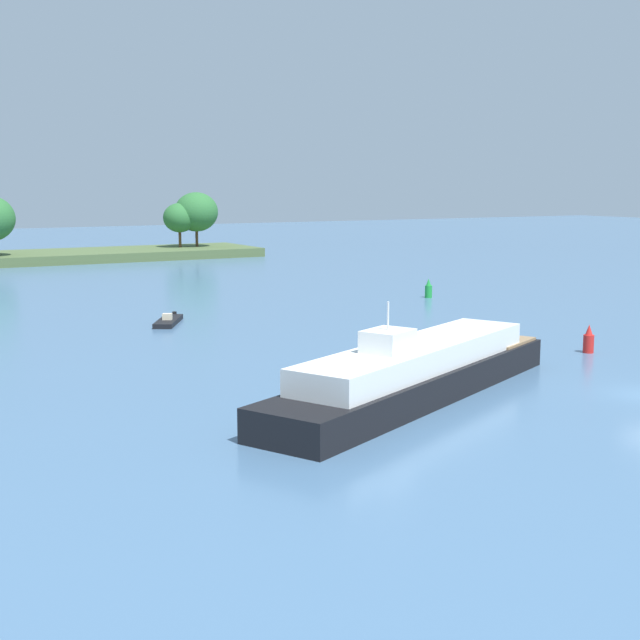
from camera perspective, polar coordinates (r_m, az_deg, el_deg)
The scene contains 5 objects.
treeline_island at distance 131.04m, azimuth -20.06°, elevation 4.89°, with size 77.10×15.28×9.82m.
small_motorboat at distance 71.24m, azimuth -9.83°, elevation -0.06°, with size 4.02×5.50×0.88m.
white_riverboat at distance 46.10m, azimuth 6.30°, elevation -3.38°, with size 23.15×14.06×5.39m.
channel_buoy_red at distance 60.66m, azimuth 17.06°, elevation -1.29°, with size 0.70×0.70×1.90m.
channel_buoy_green at distance 86.90m, azimuth 7.07°, elevation 1.98°, with size 0.70×0.70×1.90m.
Camera 1 is at (-37.33, -30.95, 11.05)m, focal length 49.24 mm.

